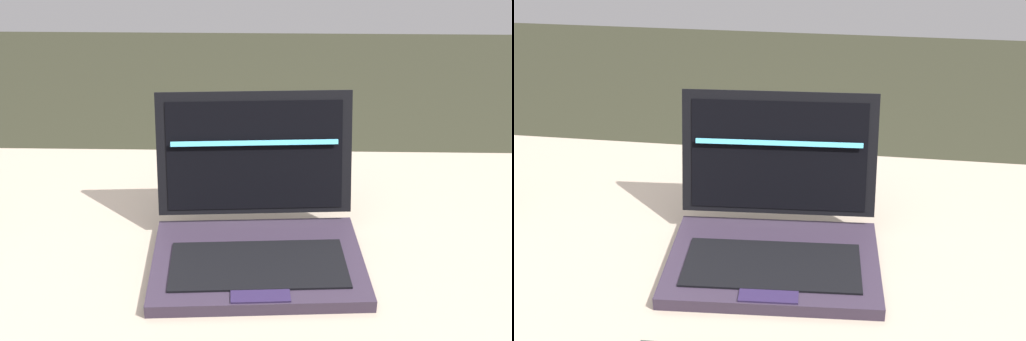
% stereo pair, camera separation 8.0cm
% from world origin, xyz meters
% --- Properties ---
extents(desk, '(1.45, 0.76, 0.74)m').
position_xyz_m(desk, '(0.00, 0.00, 0.67)').
color(desk, tan).
rests_on(desk, ground).
extents(laptop_front, '(0.30, 0.27, 0.21)m').
position_xyz_m(laptop_front, '(0.01, 0.03, 0.78)').
color(laptop_front, '#2E2434').
rests_on(laptop_front, desk).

